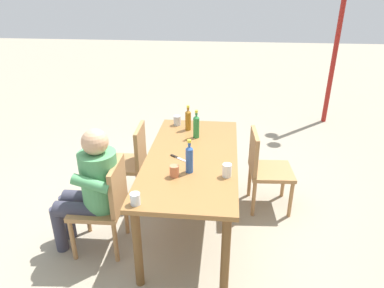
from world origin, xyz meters
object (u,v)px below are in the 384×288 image
at_px(chair_near_right, 106,202).
at_px(cup_steel, 177,120).
at_px(bottle_amber, 188,119).
at_px(bottle_green, 196,126).
at_px(cup_glass, 135,199).
at_px(table_knife, 179,158).
at_px(dining_table, 192,165).
at_px(bottle_blue, 189,158).
at_px(person_in_white_shirt, 92,185).
at_px(cup_terracotta, 174,171).
at_px(cup_white, 227,170).
at_px(backpack_by_near_side, 198,149).
at_px(lamp_post, 343,7).
at_px(chair_near_left, 130,159).
at_px(chair_far_left, 264,166).

height_order(chair_near_right, cup_steel, cup_steel).
distance_m(bottle_amber, bottle_green, 0.22).
distance_m(cup_glass, table_knife, 0.77).
xyz_separation_m(dining_table, bottle_amber, (-0.62, -0.11, 0.21)).
height_order(bottle_blue, table_knife, bottle_blue).
bearing_deg(table_knife, bottle_green, 167.54).
bearing_deg(person_in_white_shirt, chair_near_right, 91.48).
distance_m(person_in_white_shirt, cup_terracotta, 0.74).
bearing_deg(person_in_white_shirt, cup_white, 92.99).
relative_size(bottle_green, cup_terracotta, 3.00).
height_order(bottle_amber, bottle_green, bottle_green).
height_order(dining_table, chair_near_right, chair_near_right).
height_order(backpack_by_near_side, lamp_post, lamp_post).
bearing_deg(bottle_green, backpack_by_near_side, -176.85).
relative_size(chair_near_right, backpack_by_near_side, 2.20).
xyz_separation_m(chair_near_right, lamp_post, (-3.52, 2.75, 1.40)).
bearing_deg(chair_near_left, cup_terracotta, 37.45).
bearing_deg(chair_near_right, lamp_post, 142.00).
distance_m(person_in_white_shirt, bottle_green, 1.20).
relative_size(bottle_blue, cup_steel, 2.78).
xyz_separation_m(chair_near_right, chair_far_left, (-0.80, 1.44, 0.00)).
distance_m(chair_near_right, chair_far_left, 1.65).
bearing_deg(cup_steel, dining_table, 18.19).
distance_m(table_knife, lamp_post, 3.99).
xyz_separation_m(dining_table, cup_steel, (-0.74, -0.24, 0.15)).
relative_size(chair_near_left, backpack_by_near_side, 2.20).
bearing_deg(cup_white, bottle_green, -156.83).
relative_size(cup_glass, table_knife, 0.43).
bearing_deg(chair_near_left, bottle_blue, 45.69).
xyz_separation_m(cup_white, cup_steel, (-1.09, -0.57, -0.00)).
xyz_separation_m(bottle_green, cup_steel, (-0.32, -0.24, -0.07)).
bearing_deg(bottle_green, lamp_post, 142.95).
relative_size(cup_glass, backpack_by_near_side, 0.23).
height_order(person_in_white_shirt, bottle_green, person_in_white_shirt).
bearing_deg(cup_steel, cup_glass, -3.08).
bearing_deg(person_in_white_shirt, chair_near_left, 172.36).
relative_size(cup_glass, lamp_post, 0.03).
relative_size(dining_table, table_knife, 8.68).
height_order(bottle_amber, lamp_post, lamp_post).
xyz_separation_m(chair_far_left, cup_terracotta, (0.79, -0.83, 0.34)).
bearing_deg(table_knife, bottle_amber, 179.51).
bearing_deg(cup_terracotta, backpack_by_near_side, 178.26).
relative_size(dining_table, cup_terracotta, 18.13).
height_order(bottle_amber, table_knife, bottle_amber).
distance_m(dining_table, chair_near_right, 0.85).
bearing_deg(lamp_post, cup_white, -26.20).
height_order(chair_far_left, cup_terracotta, cup_terracotta).
relative_size(chair_near_left, bottle_green, 2.92).
distance_m(bottle_green, table_knife, 0.52).
height_order(dining_table, bottle_blue, bottle_blue).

